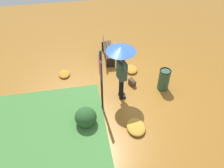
# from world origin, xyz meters

# --- Properties ---
(ground_plane) EXTENTS (18.00, 18.00, 0.00)m
(ground_plane) POSITION_xyz_m (0.00, 0.00, 0.00)
(ground_plane) COLOR #9E6623
(grass_verge) EXTENTS (4.80, 4.00, 0.05)m
(grass_verge) POSITION_xyz_m (-1.91, 2.95, 0.03)
(grass_verge) COLOR #47843D
(grass_verge) RESTS_ON ground_plane
(person_with_umbrella) EXTENTS (0.96, 0.96, 2.04)m
(person_with_umbrella) POSITION_xyz_m (-0.19, 0.22, 1.55)
(person_with_umbrella) COLOR black
(person_with_umbrella) RESTS_ON ground_plane
(info_sign_post) EXTENTS (0.44, 0.07, 2.30)m
(info_sign_post) POSITION_xyz_m (-0.71, 0.94, 1.44)
(info_sign_post) COLOR black
(info_sign_post) RESTS_ON ground_plane
(handbag) EXTENTS (0.33, 0.26, 0.37)m
(handbag) POSITION_xyz_m (0.27, -0.34, 0.13)
(handbag) COLOR #4C3323
(handbag) RESTS_ON ground_plane
(park_bench) EXTENTS (1.40, 0.51, 0.75)m
(park_bench) POSITION_xyz_m (2.18, 0.29, 0.40)
(park_bench) COLOR black
(park_bench) RESTS_ON ground_plane
(trash_bin) EXTENTS (0.42, 0.42, 0.83)m
(trash_bin) POSITION_xyz_m (-0.11, -1.41, 0.42)
(trash_bin) COLOR #2D5138
(trash_bin) RESTS_ON ground_plane
(shrub_cluster) EXTENTS (0.75, 0.68, 0.61)m
(shrub_cluster) POSITION_xyz_m (-1.22, 1.52, 0.29)
(shrub_cluster) COLOR #285628
(shrub_cluster) RESTS_ON ground_plane
(leaf_pile_near_person) EXTENTS (0.54, 0.44, 0.12)m
(leaf_pile_near_person) POSITION_xyz_m (1.34, 2.16, 0.06)
(leaf_pile_near_person) COLOR #C68428
(leaf_pile_near_person) RESTS_ON ground_plane
(leaf_pile_by_bench) EXTENTS (0.72, 0.57, 0.16)m
(leaf_pile_by_bench) POSITION_xyz_m (-1.74, 0.05, 0.08)
(leaf_pile_by_bench) COLOR gold
(leaf_pile_by_bench) RESTS_ON ground_plane
(leaf_pile_far_path) EXTENTS (0.62, 0.49, 0.14)m
(leaf_pile_far_path) POSITION_xyz_m (1.14, -0.53, 0.07)
(leaf_pile_far_path) COLOR #C68428
(leaf_pile_far_path) RESTS_ON ground_plane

